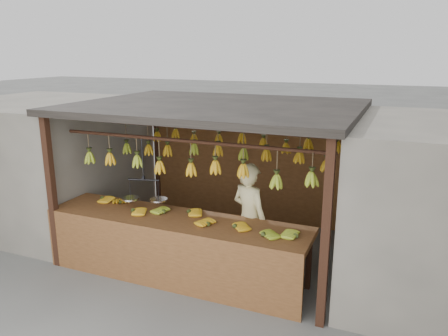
% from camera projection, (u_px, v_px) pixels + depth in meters
% --- Properties ---
extents(ground, '(80.00, 80.00, 0.00)m').
position_uv_depth(ground, '(217.00, 247.00, 7.31)').
color(ground, '#5B5B57').
extents(stall, '(4.30, 3.30, 2.40)m').
position_uv_depth(stall, '(225.00, 128.00, 7.10)').
color(stall, black).
rests_on(stall, ground).
extents(neighbor_left, '(3.00, 3.00, 2.30)m').
position_uv_depth(neighbor_left, '(45.00, 161.00, 8.36)').
color(neighbor_left, slate).
rests_on(neighbor_left, ground).
extents(counter, '(3.86, 0.88, 0.96)m').
position_uv_depth(counter, '(172.00, 233.00, 6.08)').
color(counter, brown).
rests_on(counter, ground).
extents(hanging_bananas, '(3.54, 2.25, 0.40)m').
position_uv_depth(hanging_bananas, '(217.00, 153.00, 6.89)').
color(hanging_bananas, '#92A523').
rests_on(hanging_bananas, ground).
extents(balance_scale, '(0.66, 0.36, 0.94)m').
position_uv_depth(balance_scale, '(144.00, 195.00, 6.40)').
color(balance_scale, black).
rests_on(balance_scale, ground).
extents(vendor, '(0.72, 0.62, 1.67)m').
position_uv_depth(vendor, '(249.00, 219.00, 6.28)').
color(vendor, beige).
rests_on(vendor, ground).
extents(bag_bundles, '(0.08, 0.26, 1.19)m').
position_uv_depth(bag_bundles, '(351.00, 182.00, 7.54)').
color(bag_bundles, '#1426BF').
rests_on(bag_bundles, ground).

